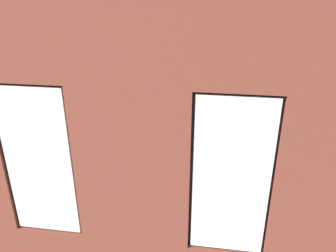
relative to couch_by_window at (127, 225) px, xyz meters
name	(u,v)px	position (x,y,z in m)	size (l,w,h in m)	color
ground_plane	(170,170)	(-0.31, -2.24, -0.38)	(6.43, 6.55, 0.10)	#99663D
brick_wall_with_windows	(132,166)	(-0.31, 0.65, 1.39)	(5.83, 0.30, 3.47)	brown
white_wall_right	(25,86)	(2.56, -2.04, 1.40)	(0.10, 5.55, 3.47)	white
couch_by_window	(127,225)	(0.00, 0.00, 0.00)	(1.78, 0.87, 0.80)	black
couch_left	(280,159)	(-2.52, -2.38, 0.00)	(0.93, 1.90, 0.80)	black
coffee_table	(175,148)	(-0.38, -2.47, 0.05)	(1.44, 0.74, 0.43)	#A87547
cup_ceramic	(175,144)	(-0.38, -2.47, 0.14)	(0.07, 0.07, 0.08)	silver
candle_jar	(179,146)	(-0.49, -2.36, 0.16)	(0.08, 0.08, 0.12)	#B7333D
remote_black	(194,144)	(-0.78, -2.60, 0.11)	(0.05, 0.17, 0.02)	black
remote_gray	(167,143)	(-0.20, -2.56, 0.11)	(0.05, 0.17, 0.02)	#59595B
media_console	(46,155)	(2.26, -1.89, -0.04)	(1.08, 0.42, 0.58)	black
tv_flatscreen	(41,125)	(2.26, -1.89, 0.64)	(1.09, 0.20, 0.78)	black
papasan_chair	(161,111)	(0.26, -4.37, 0.12)	(1.15, 1.15, 0.71)	olive
potted_plant_foreground_right	(101,101)	(1.95, -4.48, 0.29)	(0.80, 0.72, 1.29)	brown
potted_plant_near_tv	(45,165)	(1.70, -0.91, 0.33)	(0.91, 0.86, 1.19)	brown
potted_plant_between_couches	(222,208)	(-1.36, -0.04, 0.42)	(1.04, 1.12, 1.45)	brown
potted_plant_by_left_couch	(254,126)	(-2.12, -3.77, 0.10)	(0.36, 0.36, 0.62)	#47423D
potted_plant_corner_near_left	(275,101)	(-2.67, -4.52, 0.52)	(0.72, 0.86, 1.33)	brown
potted_plant_corner_far_left	(323,242)	(-2.68, 0.09, 0.15)	(0.65, 0.63, 1.00)	beige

